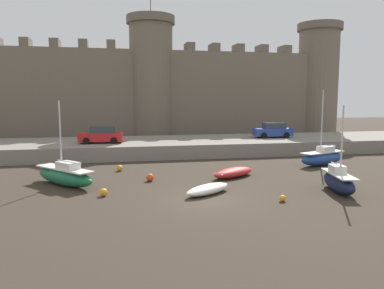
% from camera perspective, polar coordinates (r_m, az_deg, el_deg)
% --- Properties ---
extents(ground_plane, '(160.00, 160.00, 0.00)m').
position_cam_1_polar(ground_plane, '(20.85, 2.05, -8.45)').
color(ground_plane, '#382D23').
extents(quay_road, '(60.17, 10.00, 1.32)m').
position_cam_1_polar(quay_road, '(38.78, -4.41, -0.28)').
color(quay_road, gray).
rests_on(quay_road, ground).
extents(castle, '(54.46, 6.29, 19.16)m').
position_cam_1_polar(castle, '(50.36, -6.18, 8.69)').
color(castle, '#706354').
rests_on(castle, ground).
extents(sailboat_near_channel_right, '(4.58, 5.04, 5.45)m').
position_cam_1_polar(sailboat_near_channel_right, '(25.47, -18.83, -4.47)').
color(sailboat_near_channel_right, '#1E6B47').
rests_on(sailboat_near_channel_right, ground).
extents(rowboat_foreground_right, '(3.91, 3.10, 0.67)m').
position_cam_1_polar(rowboat_foreground_right, '(26.84, 6.30, -4.23)').
color(rowboat_foreground_right, red).
rests_on(rowboat_foreground_right, ground).
extents(sailboat_near_channel_left, '(1.95, 4.18, 5.18)m').
position_cam_1_polar(sailboat_near_channel_left, '(24.09, 21.43, -5.22)').
color(sailboat_near_channel_left, '#141E3D').
rests_on(sailboat_near_channel_left, ground).
extents(rowboat_midflat_right, '(3.41, 2.73, 0.59)m').
position_cam_1_polar(rowboat_midflat_right, '(22.00, 2.48, -6.79)').
color(rowboat_midflat_right, silver).
rests_on(rowboat_midflat_right, ground).
extents(sailboat_foreground_left, '(5.02, 2.97, 6.28)m').
position_cam_1_polar(sailboat_foreground_left, '(33.21, 19.28, -1.86)').
color(sailboat_foreground_left, '#234793').
rests_on(sailboat_foreground_left, ground).
extents(mooring_buoy_off_centre, '(0.36, 0.36, 0.36)m').
position_cam_1_polar(mooring_buoy_off_centre, '(21.07, 13.64, -7.97)').
color(mooring_buoy_off_centre, orange).
rests_on(mooring_buoy_off_centre, ground).
extents(mooring_buoy_near_shore, '(0.45, 0.45, 0.45)m').
position_cam_1_polar(mooring_buoy_near_shore, '(22.16, -13.33, -7.11)').
color(mooring_buoy_near_shore, orange).
rests_on(mooring_buoy_near_shore, ground).
extents(mooring_buoy_mid_mud, '(0.52, 0.52, 0.52)m').
position_cam_1_polar(mooring_buoy_mid_mud, '(25.54, -6.42, -5.02)').
color(mooring_buoy_mid_mud, '#E04C1E').
rests_on(mooring_buoy_mid_mud, ground).
extents(mooring_buoy_near_channel, '(0.48, 0.48, 0.48)m').
position_cam_1_polar(mooring_buoy_near_channel, '(29.39, -10.98, -3.56)').
color(mooring_buoy_near_channel, orange).
rests_on(mooring_buoy_near_channel, ground).
extents(car_quay_east, '(4.19, 2.05, 1.62)m').
position_cam_1_polar(car_quay_east, '(42.06, 12.23, 2.12)').
color(car_quay_east, '#263F99').
rests_on(car_quay_east, quay_road).
extents(car_quay_centre_east, '(4.19, 2.05, 1.62)m').
position_cam_1_polar(car_quay_centre_east, '(36.89, -13.67, 1.42)').
color(car_quay_centre_east, red).
rests_on(car_quay_centre_east, quay_road).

